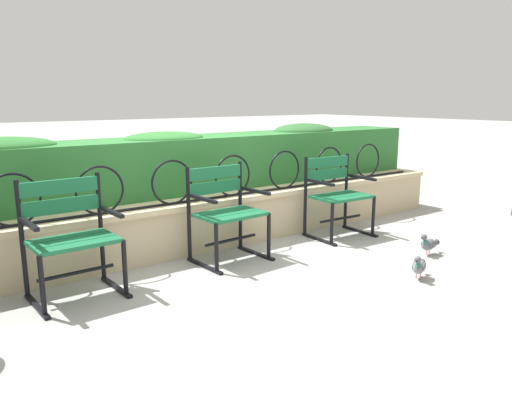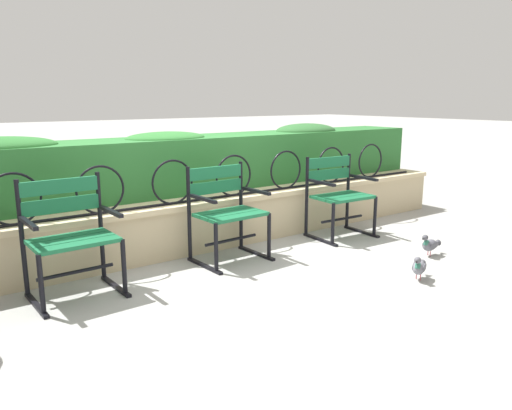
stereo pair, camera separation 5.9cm
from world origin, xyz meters
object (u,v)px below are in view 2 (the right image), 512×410
Objects in this scene: pigeon_near_chairs at (419,267)px; pigeon_far_side at (430,244)px; park_chair_left at (70,234)px; park_chair_right at (338,193)px; park_chair_centre at (226,210)px.

pigeon_far_side is (0.62, 0.33, 0.00)m from pigeon_near_chairs.
park_chair_right is (2.82, 0.01, -0.01)m from park_chair_left.
pigeon_far_side is at bearing -79.46° from park_chair_right.
pigeon_near_chairs and pigeon_far_side have the same top height.
park_chair_centre is 1.96m from pigeon_far_side.
park_chair_centre is (1.41, 0.03, -0.01)m from park_chair_left.
park_chair_left is at bearing 161.12° from pigeon_far_side.
park_chair_left is 2.78m from pigeon_near_chairs.
park_chair_left is 1.04× the size of park_chair_right.
park_chair_left is 3.21m from pigeon_far_side.
park_chair_centre is 3.17× the size of pigeon_near_chairs.
pigeon_far_side is at bearing 28.12° from pigeon_near_chairs.
park_chair_centre reaches higher than park_chair_right.
park_chair_left is at bearing 150.29° from pigeon_near_chairs.
pigeon_far_side is (0.19, -1.04, -0.35)m from park_chair_right.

